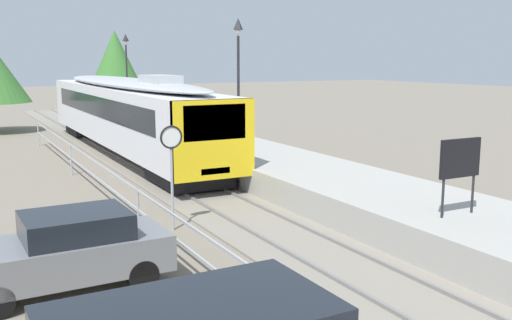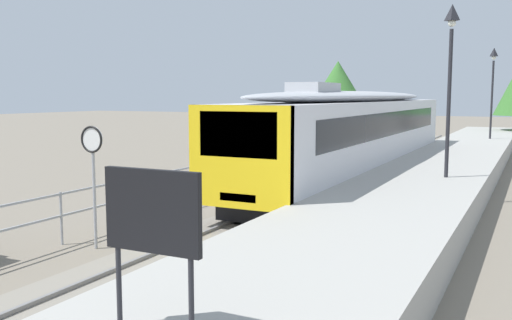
{
  "view_description": "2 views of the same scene",
  "coord_description": "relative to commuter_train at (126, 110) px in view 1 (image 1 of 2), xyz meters",
  "views": [
    {
      "loc": [
        -7.37,
        -2.05,
        4.47
      ],
      "look_at": [
        0.4,
        12.55,
        1.6
      ],
      "focal_mm": 40.63,
      "sensor_mm": 36.0,
      "label": 1
    },
    {
      "loc": [
        6.52,
        2.49,
        3.48
      ],
      "look_at": [
        0.0,
        15.55,
        1.8
      ],
      "focal_mm": 39.64,
      "sensor_mm": 36.0,
      "label": 2
    }
  ],
  "objects": [
    {
      "name": "platform_notice_board",
      "position": [
        2.9,
        -17.52,
        0.04
      ],
      "size": [
        1.2,
        0.08,
        1.8
      ],
      "color": "#232328",
      "rests_on": "station_platform"
    },
    {
      "name": "commuter_train",
      "position": [
        0.0,
        0.0,
        0.0
      ],
      "size": [
        2.82,
        20.72,
        3.74
      ],
      "color": "silver",
      "rests_on": "track_rails"
    },
    {
      "name": "carpark_fence",
      "position": [
        -3.3,
        -12.79,
        -1.24
      ],
      "size": [
        0.06,
        36.06,
        1.25
      ],
      "color": "#9EA0A5",
      "rests_on": "ground"
    },
    {
      "name": "speed_limit_sign",
      "position": [
        -2.35,
        -12.73,
        -0.03
      ],
      "size": [
        0.61,
        0.1,
        2.81
      ],
      "color": "#9EA0A5",
      "rests_on": "ground"
    },
    {
      "name": "track_rails",
      "position": [
        0.0,
        -2.79,
        -2.12
      ],
      "size": [
        3.2,
        60.0,
        0.14
      ],
      "color": "gray",
      "rests_on": "ground"
    },
    {
      "name": "platform_lamp_mid_platform",
      "position": [
        4.01,
        -3.82,
        2.47
      ],
      "size": [
        0.34,
        0.34,
        5.35
      ],
      "color": "#232328",
      "rests_on": "station_platform"
    },
    {
      "name": "parked_hatchback_grey",
      "position": [
        -5.54,
        -15.52,
        -1.36
      ],
      "size": [
        4.04,
        1.86,
        1.53
      ],
      "color": "slate",
      "rests_on": "ground"
    },
    {
      "name": "station_platform",
      "position": [
        3.25,
        -2.79,
        -1.7
      ],
      "size": [
        3.9,
        60.0,
        0.9
      ],
      "primitive_type": "cube",
      "color": "#A8A59E",
      "rests_on": "ground"
    },
    {
      "name": "platform_lamp_far_end",
      "position": [
        4.01,
        14.01,
        2.47
      ],
      "size": [
        0.34,
        0.34,
        5.35
      ],
      "color": "#232328",
      "rests_on": "station_platform"
    },
    {
      "name": "ground_plane",
      "position": [
        -3.0,
        -2.79,
        -2.15
      ],
      "size": [
        160.0,
        160.0,
        0.0
      ],
      "primitive_type": "plane",
      "color": "slate"
    },
    {
      "name": "tree_behind_carpark",
      "position": [
        5.68,
        23.49,
        2.33
      ],
      "size": [
        4.48,
        4.48,
        6.97
      ],
      "color": "brown",
      "rests_on": "ground"
    }
  ]
}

